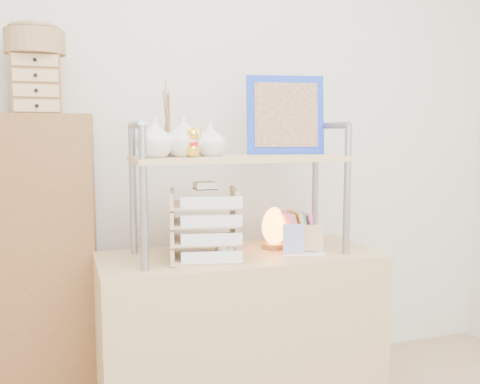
{
  "coord_description": "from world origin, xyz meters",
  "views": [
    {
      "loc": [
        -0.72,
        -0.94,
        1.28
      ],
      "look_at": [
        0.0,
        1.2,
        1.02
      ],
      "focal_mm": 40.0,
      "sensor_mm": 36.0,
      "label": 1
    }
  ],
  "objects_px": {
    "cabinet": "(45,265)",
    "letter_tray": "(205,228)",
    "desk": "(240,337)",
    "salt_lamp": "(274,227)"
  },
  "relations": [
    {
      "from": "desk",
      "to": "letter_tray",
      "type": "distance_m",
      "value": 0.53
    },
    {
      "from": "cabinet",
      "to": "letter_tray",
      "type": "relative_size",
      "value": 4.2
    },
    {
      "from": "desk",
      "to": "salt_lamp",
      "type": "bearing_deg",
      "value": 15.9
    },
    {
      "from": "letter_tray",
      "to": "salt_lamp",
      "type": "distance_m",
      "value": 0.36
    },
    {
      "from": "desk",
      "to": "letter_tray",
      "type": "relative_size",
      "value": 3.74
    },
    {
      "from": "salt_lamp",
      "to": "cabinet",
      "type": "bearing_deg",
      "value": 162.02
    },
    {
      "from": "cabinet",
      "to": "letter_tray",
      "type": "distance_m",
      "value": 0.79
    },
    {
      "from": "cabinet",
      "to": "salt_lamp",
      "type": "xyz_separation_m",
      "value": [
        0.98,
        -0.32,
        0.17
      ]
    },
    {
      "from": "cabinet",
      "to": "salt_lamp",
      "type": "distance_m",
      "value": 1.05
    },
    {
      "from": "cabinet",
      "to": "letter_tray",
      "type": "xyz_separation_m",
      "value": [
        0.64,
        -0.41,
        0.2
      ]
    }
  ]
}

